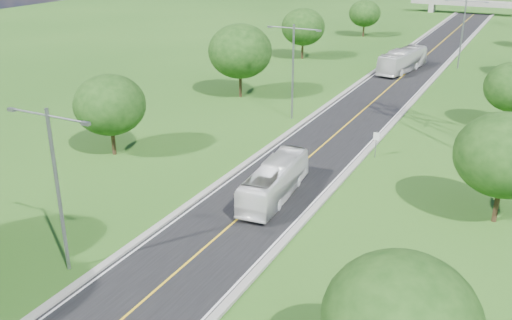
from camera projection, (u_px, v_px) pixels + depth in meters
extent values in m
plane|color=#214C15|center=(384.00, 92.00, 71.21)|extent=(260.00, 260.00, 0.00)
cube|color=black|center=(396.00, 82.00, 76.15)|extent=(8.00, 150.00, 0.06)
cube|color=gray|center=(365.00, 78.00, 77.92)|extent=(0.50, 150.00, 0.22)
cube|color=gray|center=(429.00, 85.00, 74.32)|extent=(0.50, 150.00, 0.22)
cylinder|color=slate|center=(376.00, 145.00, 50.41)|extent=(0.08, 0.08, 2.40)
cube|color=white|center=(376.00, 136.00, 50.09)|extent=(0.55, 0.04, 0.70)
cube|color=gray|center=(432.00, 8.00, 141.08)|extent=(1.20, 3.00, 2.00)
cube|color=gray|center=(475.00, 3.00, 136.25)|extent=(30.00, 3.00, 1.20)
cylinder|color=slate|center=(58.00, 193.00, 32.27)|extent=(0.22, 0.22, 10.00)
cylinder|color=slate|center=(28.00, 112.00, 31.14)|extent=(2.80, 0.12, 0.12)
cylinder|color=slate|center=(67.00, 119.00, 29.96)|extent=(2.80, 0.12, 0.12)
cube|color=slate|center=(12.00, 110.00, 31.71)|extent=(0.50, 0.25, 0.18)
cube|color=slate|center=(86.00, 124.00, 29.43)|extent=(0.50, 0.25, 0.18)
cylinder|color=slate|center=(293.00, 73.00, 59.50)|extent=(0.22, 0.22, 10.00)
cylinder|color=slate|center=(281.00, 27.00, 58.37)|extent=(2.80, 0.12, 0.12)
cylinder|color=slate|center=(307.00, 29.00, 57.19)|extent=(2.80, 0.12, 0.12)
cube|color=slate|center=(270.00, 27.00, 58.94)|extent=(0.50, 0.25, 0.18)
cube|color=slate|center=(319.00, 31.00, 56.66)|extent=(0.50, 0.25, 0.18)
cylinder|color=slate|center=(462.00, 34.00, 81.65)|extent=(0.22, 0.22, 10.00)
cylinder|color=slate|center=(456.00, 1.00, 80.52)|extent=(2.80, 0.12, 0.12)
cylinder|color=slate|center=(477.00, 2.00, 79.34)|extent=(2.80, 0.12, 0.12)
cube|color=slate|center=(447.00, 0.00, 81.09)|extent=(0.50, 0.25, 0.18)
cube|color=slate|center=(487.00, 2.00, 78.81)|extent=(0.50, 0.25, 0.18)
cylinder|color=black|center=(113.00, 140.00, 51.07)|extent=(0.36, 0.36, 2.70)
ellipsoid|color=#15370F|center=(110.00, 105.00, 49.84)|extent=(6.30, 6.30, 5.36)
cylinder|color=black|center=(240.00, 84.00, 68.70)|extent=(0.36, 0.36, 3.24)
ellipsoid|color=#15370F|center=(240.00, 51.00, 67.22)|extent=(7.56, 7.56, 6.43)
cylinder|color=black|center=(302.00, 50.00, 89.42)|extent=(0.36, 0.36, 2.88)
ellipsoid|color=#15370F|center=(303.00, 27.00, 88.10)|extent=(6.72, 6.72, 5.71)
cylinder|color=black|center=(364.00, 30.00, 108.23)|extent=(0.36, 0.36, 2.52)
ellipsoid|color=#15370F|center=(365.00, 13.00, 107.08)|extent=(5.88, 5.88, 5.00)
ellipsoid|color=#15370F|center=(401.00, 320.00, 22.29)|extent=(6.30, 6.30, 5.36)
cylinder|color=black|center=(497.00, 203.00, 39.15)|extent=(0.36, 0.36, 2.88)
ellipsoid|color=#15370F|center=(505.00, 155.00, 37.83)|extent=(6.72, 6.72, 5.71)
cylinder|color=black|center=(509.00, 117.00, 57.79)|extent=(0.36, 0.36, 2.52)
imported|color=white|center=(275.00, 181.00, 42.58)|extent=(3.13, 9.96, 2.73)
imported|color=silver|center=(403.00, 60.00, 80.93)|extent=(4.59, 11.79, 3.20)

